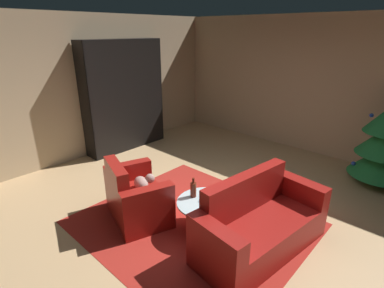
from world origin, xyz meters
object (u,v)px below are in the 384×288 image
Objects in this scene: coffee_table at (206,204)px; bottle_on_table at (193,189)px; armchair_red at (136,197)px; bookshelf_unit at (129,97)px; couch_red at (259,225)px; book_stack_on_table at (211,199)px.

bottle_on_table is at bearing -176.30° from coffee_table.
bottle_on_table reaches higher than coffee_table.
armchair_red is 4.32× the size of bottle_on_table.
bookshelf_unit is 3.07× the size of coffee_table.
bottle_on_table is at bearing 31.46° from armchair_red.
bookshelf_unit is 1.29× the size of couch_red.
book_stack_on_table is at bearing 44.86° from coffee_table.
book_stack_on_table is (3.20, -1.15, -0.66)m from bookshelf_unit.
bottle_on_table is (2.95, -1.21, -0.58)m from bookshelf_unit.
bookshelf_unit is 9.90× the size of book_stack_on_table.
bookshelf_unit reaches higher than coffee_table.
couch_red is 0.66m from book_stack_on_table.
couch_red is 2.38× the size of coffee_table.
armchair_red reaches higher than bottle_on_table.
armchair_red is at bearing -154.08° from coffee_table.
coffee_table is (0.88, 0.43, 0.08)m from armchair_red.
armchair_red is at bearing -152.95° from book_stack_on_table.
coffee_table is at bearing 3.70° from bottle_on_table.
couch_red reaches higher than book_stack_on_table.
coffee_table is 0.25m from bottle_on_table.
armchair_red is 0.65× the size of couch_red.
book_stack_on_table is (0.04, 0.04, 0.07)m from coffee_table.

